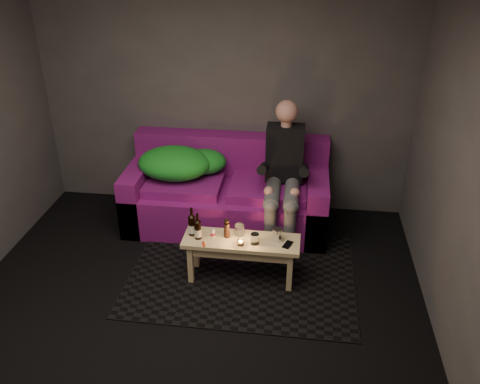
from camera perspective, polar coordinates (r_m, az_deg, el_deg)
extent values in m
plane|color=black|center=(4.23, -6.47, -15.99)|extent=(4.50, 4.50, 0.00)
plane|color=#454245|center=(5.50, -1.83, 10.84)|extent=(4.00, 0.00, 4.00)
cube|color=black|center=(4.83, 0.21, -9.21)|extent=(2.10, 1.54, 0.01)
cube|color=#78105F|center=(5.48, -1.45, -1.55)|extent=(2.10, 0.95, 0.44)
cube|color=#78105F|center=(5.59, -0.96, 4.29)|extent=(2.10, 0.23, 0.46)
cube|color=#78105F|center=(5.63, -11.03, 0.01)|extent=(0.21, 0.95, 0.65)
cube|color=#78105F|center=(5.38, 8.57, -1.19)|extent=(0.21, 0.95, 0.65)
cube|color=#78105F|center=(5.38, -6.22, 0.91)|extent=(0.79, 0.63, 0.11)
cube|color=#78105F|center=(5.26, 3.19, 0.36)|extent=(0.79, 0.63, 0.11)
ellipsoid|color=green|center=(5.36, -7.38, 3.23)|extent=(0.76, 0.59, 0.32)
ellipsoid|color=green|center=(5.45, -3.98, 3.43)|extent=(0.46, 0.38, 0.25)
ellipsoid|color=green|center=(5.57, -9.34, 3.20)|extent=(0.34, 0.27, 0.17)
cube|color=black|center=(5.19, 5.07, 4.39)|extent=(0.38, 0.23, 0.58)
sphere|color=tan|center=(5.03, 5.28, 9.01)|extent=(0.22, 0.22, 0.22)
cylinder|color=#4A4B54|center=(5.03, 3.67, -0.10)|extent=(0.15, 0.53, 0.15)
cylinder|color=#4A4B54|center=(5.02, 5.82, -0.23)|extent=(0.15, 0.53, 0.15)
cylinder|color=#4A4B54|center=(4.96, 3.36, -4.42)|extent=(0.12, 0.12, 0.54)
cylinder|color=#4A4B54|center=(4.95, 5.55, -4.56)|extent=(0.12, 0.12, 0.54)
cube|color=black|center=(5.04, 3.23, -7.08)|extent=(0.09, 0.23, 0.06)
cube|color=black|center=(5.03, 5.40, -7.22)|extent=(0.09, 0.23, 0.06)
cube|color=#DEBA82|center=(4.55, 0.14, -5.55)|extent=(1.05, 0.34, 0.04)
cube|color=#DEBA82|center=(4.59, 0.14, -6.24)|extent=(0.91, 0.26, 0.09)
cube|color=#DEBA82|center=(4.65, -5.57, -8.11)|extent=(0.05, 0.05, 0.39)
cube|color=#DEBA82|center=(4.84, -4.95, -6.47)|extent=(0.05, 0.05, 0.39)
cube|color=#DEBA82|center=(4.55, 5.58, -9.01)|extent=(0.05, 0.05, 0.39)
cube|color=#DEBA82|center=(4.74, 5.73, -7.29)|extent=(0.05, 0.05, 0.39)
cylinder|color=black|center=(4.58, -5.40, -3.79)|extent=(0.07, 0.07, 0.19)
cylinder|color=white|center=(4.59, -5.39, -4.09)|extent=(0.07, 0.07, 0.08)
cone|color=black|center=(4.52, -5.46, -2.63)|extent=(0.07, 0.07, 0.03)
cylinder|color=black|center=(4.51, -5.48, -2.30)|extent=(0.03, 0.03, 0.09)
cylinder|color=black|center=(4.53, -4.76, -4.28)|extent=(0.06, 0.06, 0.17)
cylinder|color=white|center=(4.54, -4.75, -4.56)|extent=(0.06, 0.06, 0.07)
cone|color=black|center=(4.47, -4.81, -3.20)|extent=(0.06, 0.06, 0.03)
cylinder|color=black|center=(4.46, -4.82, -2.90)|extent=(0.02, 0.02, 0.08)
cylinder|color=silver|center=(4.56, -3.07, -4.59)|extent=(0.04, 0.04, 0.08)
cylinder|color=black|center=(4.54, -1.49, -4.30)|extent=(0.06, 0.06, 0.14)
cylinder|color=white|center=(4.58, -0.07, -4.27)|extent=(0.10, 0.10, 0.10)
cylinder|color=white|center=(4.46, 0.06, -5.70)|extent=(0.06, 0.06, 0.05)
sphere|color=orange|center=(4.45, 0.06, -5.58)|extent=(0.02, 0.02, 0.02)
cylinder|color=white|center=(4.46, 1.67, -5.27)|extent=(0.08, 0.08, 0.10)
cylinder|color=silver|center=(4.51, 4.23, -4.80)|extent=(0.09, 0.09, 0.12)
cube|color=black|center=(4.49, 5.39, -5.91)|extent=(0.10, 0.14, 0.01)
cube|color=red|center=(4.48, -4.12, -5.85)|extent=(0.04, 0.07, 0.01)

